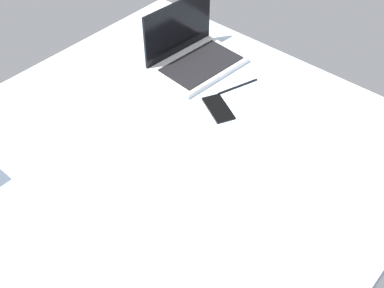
# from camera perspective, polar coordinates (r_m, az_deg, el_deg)

# --- Properties ---
(bed_mattress) EXTENTS (1.80, 1.40, 0.18)m
(bed_mattress) POSITION_cam_1_polar(r_m,az_deg,el_deg) (1.47, -8.19, -7.42)
(bed_mattress) COLOR silver
(bed_mattress) RESTS_ON ground
(laptop) EXTENTS (0.35, 0.26, 0.23)m
(laptop) POSITION_cam_1_polar(r_m,az_deg,el_deg) (1.82, 0.11, 10.83)
(laptop) COLOR silver
(laptop) RESTS_ON bed_mattress
(cell_phone) EXTENTS (0.12, 0.16, 0.01)m
(cell_phone) POSITION_cam_1_polar(r_m,az_deg,el_deg) (1.63, 3.20, 4.33)
(cell_phone) COLOR black
(cell_phone) RESTS_ON bed_mattress
(charger_cable) EXTENTS (0.16, 0.06, 0.01)m
(charger_cable) POSITION_cam_1_polar(r_m,az_deg,el_deg) (1.74, 5.55, 6.92)
(charger_cable) COLOR black
(charger_cable) RESTS_ON bed_mattress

